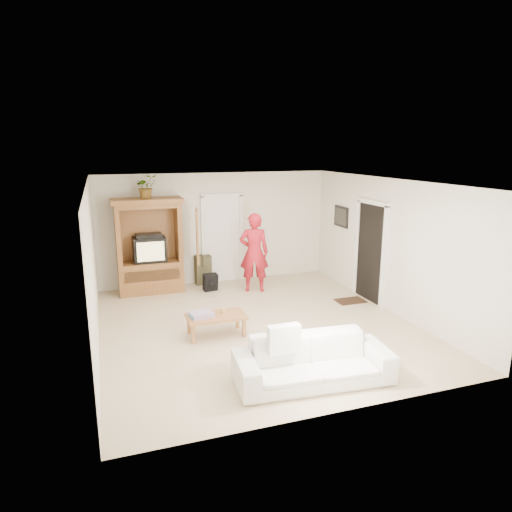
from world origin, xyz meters
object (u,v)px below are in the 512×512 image
Objects in this scene: man at (254,252)px; sofa at (313,361)px; coffee_table at (216,318)px; armoire at (151,252)px.

sofa is at bearing 100.16° from man.
man is 2.66m from coffee_table.
sofa is at bearing -71.46° from armoire.
armoire reaches higher than coffee_table.
coffee_table is at bearing -75.28° from armoire.
man reaches higher than sofa.
armoire is 3.04m from coffee_table.
sofa is 2.17m from coffee_table.
armoire reaches higher than sofa.
sofa reaches higher than coffee_table.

